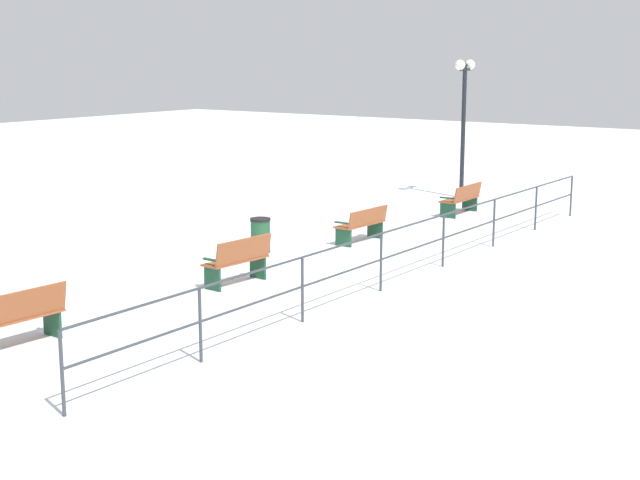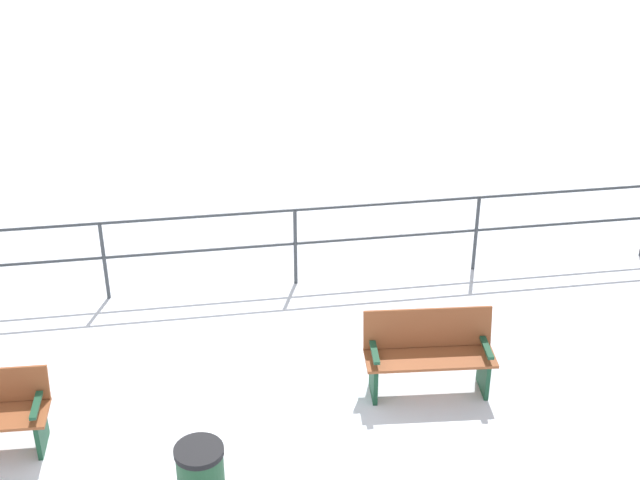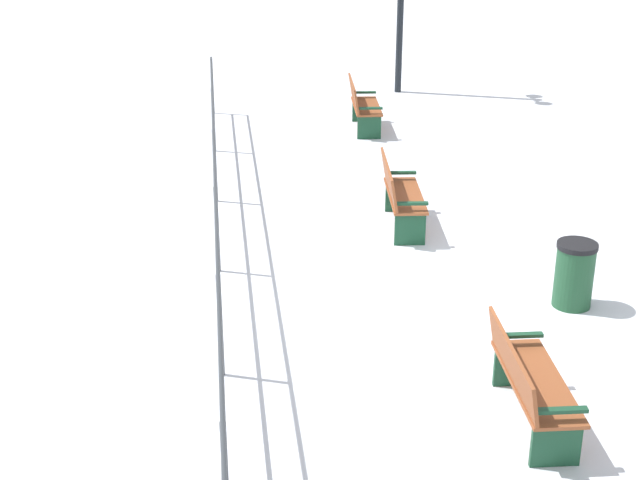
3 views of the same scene
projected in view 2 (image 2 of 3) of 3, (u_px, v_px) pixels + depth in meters
ground_plane at (214, 421)px, 9.82m from camera, size 80.00×80.00×0.00m
bench_third at (429, 352)px, 10.10m from camera, size 0.64×1.50×0.96m
waterfront_railing at (200, 240)px, 11.85m from camera, size 0.05×17.83×1.15m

